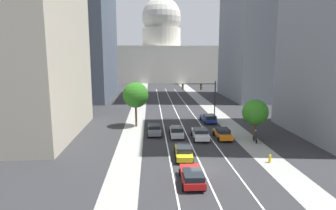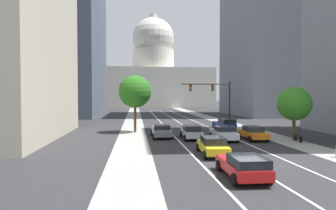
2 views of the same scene
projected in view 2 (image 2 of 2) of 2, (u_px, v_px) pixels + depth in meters
name	position (u px, v px, depth m)	size (l,w,h in m)	color
ground_plane	(172.00, 118.00, 59.30)	(400.00, 400.00, 0.00)	#2B2B2D
sidewalk_left	(133.00, 121.00, 53.46)	(3.20, 130.00, 0.01)	gray
sidewalk_right	(216.00, 120.00, 55.20)	(3.20, 130.00, 0.01)	gray
lane_stripe_left	(164.00, 126.00, 44.05)	(0.16, 90.00, 0.01)	white
lane_stripe_center	(184.00, 126.00, 44.40)	(0.16, 90.00, 0.01)	white
lane_stripe_right	(204.00, 125.00, 44.75)	(0.16, 90.00, 0.01)	white
office_tower_far_left	(66.00, 24.00, 67.81)	(16.10, 29.10, 42.68)	#4C5666
capitol_building	(153.00, 75.00, 119.45)	(46.80, 22.16, 37.75)	beige
car_yellow	(213.00, 145.00, 22.30)	(2.12, 4.63, 1.43)	yellow
car_red	(243.00, 165.00, 15.97)	(2.11, 4.48, 1.36)	red
car_gray	(161.00, 131.00, 31.73)	(2.09, 4.54, 1.40)	slate
car_orange	(253.00, 133.00, 30.02)	(1.96, 4.39, 1.42)	orange
car_silver	(191.00, 132.00, 30.71)	(2.06, 4.71, 1.46)	#B2B5BA
car_white	(224.00, 133.00, 29.70)	(2.23, 4.67, 1.46)	silver
car_blue	(225.00, 124.00, 39.47)	(2.27, 4.70, 1.49)	#1E389E
traffic_signal_mast	(215.00, 94.00, 42.76)	(7.45, 0.39, 6.75)	black
cyclist	(298.00, 134.00, 28.48)	(0.38, 1.70, 1.72)	black
street_tree_near_right	(294.00, 104.00, 29.83)	(3.45, 3.45, 5.46)	#51381E
street_tree_near_left	(135.00, 92.00, 36.09)	(4.04, 4.04, 7.11)	#51381E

